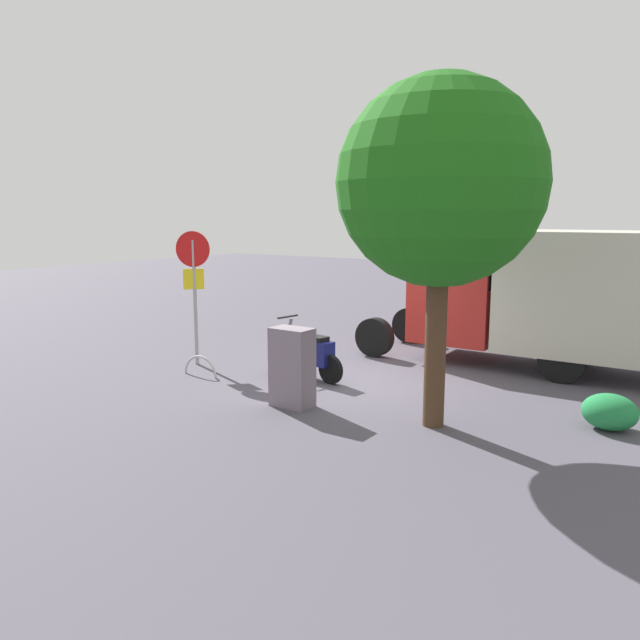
# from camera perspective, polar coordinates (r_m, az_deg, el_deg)

# --- Properties ---
(ground_plane) EXTENTS (60.00, 60.00, 0.00)m
(ground_plane) POSITION_cam_1_polar(r_m,az_deg,el_deg) (12.32, 3.44, -5.57)
(ground_plane) COLOR #4D4955
(box_truck_near) EXTENTS (6.83, 2.28, 2.91)m
(box_truck_near) POSITION_cam_1_polar(r_m,az_deg,el_deg) (13.77, 20.32, 2.26)
(box_truck_near) COLOR black
(box_truck_near) RESTS_ON ground
(motorcycle) EXTENTS (1.80, 0.63, 1.20)m
(motorcycle) POSITION_cam_1_polar(r_m,az_deg,el_deg) (12.33, -1.02, -3.04)
(motorcycle) COLOR black
(motorcycle) RESTS_ON ground
(stop_sign) EXTENTS (0.71, 0.33, 2.90)m
(stop_sign) POSITION_cam_1_polar(r_m,az_deg,el_deg) (13.54, -11.54, 3.93)
(stop_sign) COLOR #9E9EA3
(stop_sign) RESTS_ON ground
(street_tree) EXTENTS (3.07, 3.07, 5.24)m
(street_tree) POSITION_cam_1_polar(r_m,az_deg,el_deg) (9.39, 11.05, 12.21)
(street_tree) COLOR #47301E
(street_tree) RESTS_ON ground
(utility_cabinet) EXTENTS (0.71, 0.44, 1.36)m
(utility_cabinet) POSITION_cam_1_polar(r_m,az_deg,el_deg) (10.52, -2.59, -4.39)
(utility_cabinet) COLOR slate
(utility_cabinet) RESTS_ON ground
(bike_rack_hoop) EXTENTS (0.85, 0.10, 0.85)m
(bike_rack_hoop) POSITION_cam_1_polar(r_m,az_deg,el_deg) (12.88, -10.95, -5.05)
(bike_rack_hoop) COLOR #B7B7BC
(bike_rack_hoop) RESTS_ON ground
(shrub_near_sign) EXTENTS (0.82, 0.67, 0.56)m
(shrub_near_sign) POSITION_cam_1_polar(r_m,az_deg,el_deg) (10.45, 25.13, -7.68)
(shrub_near_sign) COLOR #218142
(shrub_near_sign) RESTS_ON ground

